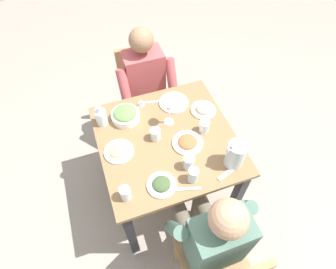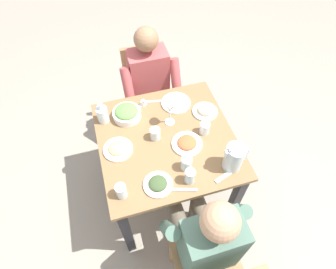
% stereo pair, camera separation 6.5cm
% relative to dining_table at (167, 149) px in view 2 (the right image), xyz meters
% --- Properties ---
extents(ground_plane, '(8.00, 8.00, 0.00)m').
position_rel_dining_table_xyz_m(ground_plane, '(0.00, 0.00, -0.63)').
color(ground_plane, gray).
extents(dining_table, '(0.91, 0.91, 0.76)m').
position_rel_dining_table_xyz_m(dining_table, '(0.00, 0.00, 0.00)').
color(dining_table, olive).
rests_on(dining_table, ground_plane).
extents(chair_far, '(0.40, 0.40, 0.85)m').
position_rel_dining_table_xyz_m(chair_far, '(0.05, 0.84, -0.15)').
color(chair_far, '#997047').
rests_on(chair_far, ground_plane).
extents(diner_near, '(0.48, 0.53, 1.15)m').
position_rel_dining_table_xyz_m(diner_near, '(0.04, -0.63, -0.01)').
color(diner_near, '#4C6B5B').
rests_on(diner_near, ground_plane).
extents(diner_far, '(0.48, 0.53, 1.15)m').
position_rel_dining_table_xyz_m(diner_far, '(0.05, 0.63, -0.01)').
color(diner_far, '#B24C4C').
rests_on(diner_far, ground_plane).
extents(water_pitcher, '(0.16, 0.12, 0.19)m').
position_rel_dining_table_xyz_m(water_pitcher, '(0.33, -0.32, 0.22)').
color(water_pitcher, silver).
rests_on(water_pitcher, dining_table).
extents(salad_bowl, '(0.20, 0.20, 0.09)m').
position_rel_dining_table_xyz_m(salad_bowl, '(-0.22, 0.27, 0.17)').
color(salad_bowl, white).
rests_on(salad_bowl, dining_table).
extents(plate_dolmas, '(0.18, 0.18, 0.04)m').
position_rel_dining_table_xyz_m(plate_dolmas, '(-0.15, -0.32, 0.14)').
color(plate_dolmas, white).
rests_on(plate_dolmas, dining_table).
extents(plate_rice_curry, '(0.21, 0.21, 0.04)m').
position_rel_dining_table_xyz_m(plate_rice_curry, '(0.12, -0.09, 0.14)').
color(plate_rice_curry, white).
rests_on(plate_rice_curry, dining_table).
extents(plate_beans, '(0.18, 0.18, 0.05)m').
position_rel_dining_table_xyz_m(plate_beans, '(0.34, 0.15, 0.14)').
color(plate_beans, white).
rests_on(plate_beans, dining_table).
extents(plate_yoghurt, '(0.22, 0.22, 0.05)m').
position_rel_dining_table_xyz_m(plate_yoghurt, '(0.16, 0.29, 0.15)').
color(plate_yoghurt, white).
rests_on(plate_yoghurt, dining_table).
extents(plate_fries, '(0.19, 0.19, 0.04)m').
position_rel_dining_table_xyz_m(plate_fries, '(-0.33, -0.00, 0.14)').
color(plate_fries, white).
rests_on(plate_fries, dining_table).
extents(water_glass_center, '(0.07, 0.07, 0.10)m').
position_rel_dining_table_xyz_m(water_glass_center, '(-0.37, -0.32, 0.18)').
color(water_glass_center, silver).
rests_on(water_glass_center, dining_table).
extents(water_glass_by_pitcher, '(0.07, 0.07, 0.09)m').
position_rel_dining_table_xyz_m(water_glass_by_pitcher, '(-0.07, 0.03, 0.17)').
color(water_glass_by_pitcher, silver).
rests_on(water_glass_by_pitcher, dining_table).
extents(water_glass_near_right, '(0.06, 0.06, 0.11)m').
position_rel_dining_table_xyz_m(water_glass_near_right, '(0.05, -0.35, 0.18)').
color(water_glass_near_right, silver).
rests_on(water_glass_near_right, dining_table).
extents(water_glass_far_left, '(0.07, 0.07, 0.09)m').
position_rel_dining_table_xyz_m(water_glass_far_left, '(0.26, -0.02, 0.17)').
color(water_glass_far_left, silver).
rests_on(water_glass_far_left, dining_table).
extents(water_glass_far_right, '(0.07, 0.07, 0.10)m').
position_rel_dining_table_xyz_m(water_glass_far_right, '(0.05, -0.25, 0.18)').
color(water_glass_far_right, silver).
rests_on(water_glass_far_right, dining_table).
extents(wine_glass, '(0.08, 0.08, 0.20)m').
position_rel_dining_table_xyz_m(wine_glass, '(0.06, 0.13, 0.27)').
color(wine_glass, silver).
rests_on(wine_glass, dining_table).
extents(oil_carafe, '(0.08, 0.08, 0.16)m').
position_rel_dining_table_xyz_m(oil_carafe, '(-0.38, 0.28, 0.18)').
color(oil_carafe, silver).
rests_on(oil_carafe, dining_table).
extents(salt_shaker, '(0.03, 0.03, 0.05)m').
position_rel_dining_table_xyz_m(salt_shaker, '(-0.08, 0.34, 0.15)').
color(salt_shaker, white).
rests_on(salt_shaker, dining_table).
extents(fork_near, '(0.17, 0.08, 0.01)m').
position_rel_dining_table_xyz_m(fork_near, '(0.27, -0.38, 0.13)').
color(fork_near, silver).
rests_on(fork_near, dining_table).
extents(knife_near, '(0.18, 0.07, 0.01)m').
position_rel_dining_table_xyz_m(knife_near, '(-0.02, -0.39, 0.13)').
color(knife_near, silver).
rests_on(knife_near, dining_table).
extents(fork_far, '(0.17, 0.07, 0.01)m').
position_rel_dining_table_xyz_m(fork_far, '(-0.14, 0.33, 0.13)').
color(fork_far, silver).
rests_on(fork_far, dining_table).
extents(knife_far, '(0.18, 0.05, 0.01)m').
position_rel_dining_table_xyz_m(knife_far, '(-0.01, 0.36, 0.13)').
color(knife_far, silver).
rests_on(knife_far, dining_table).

